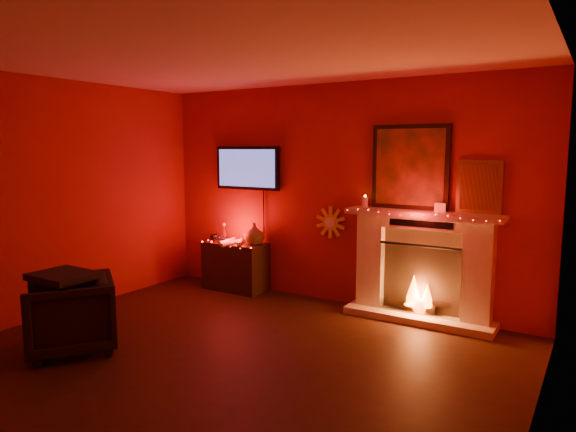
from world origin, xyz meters
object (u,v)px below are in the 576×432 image
fireplace (422,256)px  sunburst_clock (330,222)px  console_table (237,263)px  tv (248,168)px  armchair (70,314)px

fireplace → sunburst_clock: 1.23m
console_table → fireplace: bearing=2.9°
tv → armchair: size_ratio=1.59×
sunburst_clock → armchair: bearing=-116.0°
fireplace → console_table: bearing=-177.1°
armchair → tv: bearing=123.6°
fireplace → tv: 2.61m
fireplace → console_table: 2.52m
sunburst_clock → console_table: 1.46m
tv → console_table: size_ratio=1.33×
fireplace → sunburst_clock: size_ratio=5.45×
tv → armchair: tv is taller
console_table → armchair: 2.53m
fireplace → sunburst_clock: bearing=175.6°
fireplace → sunburst_clock: fireplace is taller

